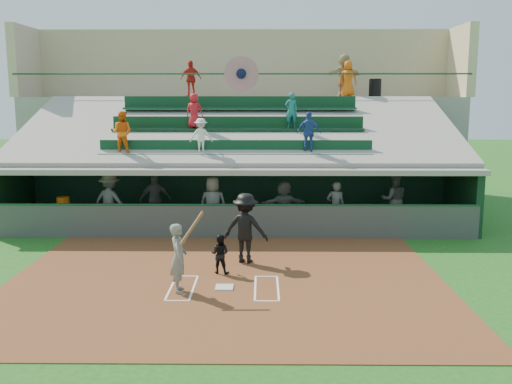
{
  "coord_description": "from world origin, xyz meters",
  "views": [
    {
      "loc": [
        0.91,
        -13.25,
        4.58
      ],
      "look_at": [
        0.73,
        3.5,
        1.8
      ],
      "focal_mm": 40.0,
      "sensor_mm": 36.0,
      "label": 1
    }
  ],
  "objects_px": {
    "white_table": "(64,219)",
    "home_plate": "(224,287)",
    "batter_at_plate": "(179,257)",
    "catcher": "(220,254)",
    "trash_bin": "(375,88)",
    "water_cooler": "(63,203)"
  },
  "relations": [
    {
      "from": "batter_at_plate",
      "to": "white_table",
      "type": "relative_size",
      "value": 2.39
    },
    {
      "from": "white_table",
      "to": "trash_bin",
      "type": "distance_m",
      "value": 14.72
    },
    {
      "from": "batter_at_plate",
      "to": "white_table",
      "type": "bearing_deg",
      "value": 127.89
    },
    {
      "from": "catcher",
      "to": "trash_bin",
      "type": "relative_size",
      "value": 1.26
    },
    {
      "from": "home_plate",
      "to": "water_cooler",
      "type": "xyz_separation_m",
      "value": [
        -5.99,
        6.09,
        0.93
      ]
    },
    {
      "from": "batter_at_plate",
      "to": "white_table",
      "type": "distance_m",
      "value": 8.03
    },
    {
      "from": "home_plate",
      "to": "batter_at_plate",
      "type": "bearing_deg",
      "value": -165.58
    },
    {
      "from": "white_table",
      "to": "water_cooler",
      "type": "distance_m",
      "value": 0.57
    },
    {
      "from": "white_table",
      "to": "trash_bin",
      "type": "bearing_deg",
      "value": 5.82
    },
    {
      "from": "white_table",
      "to": "water_cooler",
      "type": "bearing_deg",
      "value": 79.74
    },
    {
      "from": "water_cooler",
      "to": "trash_bin",
      "type": "bearing_deg",
      "value": 30.45
    },
    {
      "from": "home_plate",
      "to": "trash_bin",
      "type": "relative_size",
      "value": 0.52
    },
    {
      "from": "batter_at_plate",
      "to": "water_cooler",
      "type": "relative_size",
      "value": 4.56
    },
    {
      "from": "home_plate",
      "to": "trash_bin",
      "type": "bearing_deg",
      "value": 65.32
    },
    {
      "from": "catcher",
      "to": "white_table",
      "type": "distance_m",
      "value": 7.57
    },
    {
      "from": "batter_at_plate",
      "to": "home_plate",
      "type": "bearing_deg",
      "value": 14.42
    },
    {
      "from": "home_plate",
      "to": "batter_at_plate",
      "type": "height_order",
      "value": "batter_at_plate"
    },
    {
      "from": "home_plate",
      "to": "white_table",
      "type": "distance_m",
      "value": 8.52
    },
    {
      "from": "home_plate",
      "to": "white_table",
      "type": "height_order",
      "value": "white_table"
    },
    {
      "from": "home_plate",
      "to": "batter_at_plate",
      "type": "relative_size",
      "value": 0.22
    },
    {
      "from": "white_table",
      "to": "home_plate",
      "type": "bearing_deg",
      "value": -70.14
    },
    {
      "from": "batter_at_plate",
      "to": "trash_bin",
      "type": "distance_m",
      "value": 15.77
    }
  ]
}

